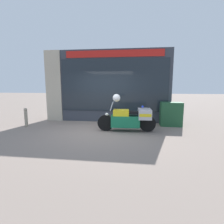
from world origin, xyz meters
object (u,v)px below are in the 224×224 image
(paramedic_motorcycle, at_px, (130,118))
(street_bollard, at_px, (26,117))
(white_helmet, at_px, (116,98))
(utility_cabinet, at_px, (171,114))

(paramedic_motorcycle, height_order, street_bollard, paramedic_motorcycle)
(white_helmet, xyz_separation_m, street_bollard, (-4.04, 0.24, -0.89))
(white_helmet, bearing_deg, street_bollard, 176.62)
(utility_cabinet, relative_size, white_helmet, 3.54)
(street_bollard, bearing_deg, paramedic_motorcycle, -2.68)
(paramedic_motorcycle, relative_size, white_helmet, 7.63)
(utility_cabinet, height_order, white_helmet, white_helmet)
(street_bollard, bearing_deg, utility_cabinet, 8.30)
(white_helmet, bearing_deg, paramedic_motorcycle, 2.41)
(white_helmet, bearing_deg, utility_cabinet, 26.65)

